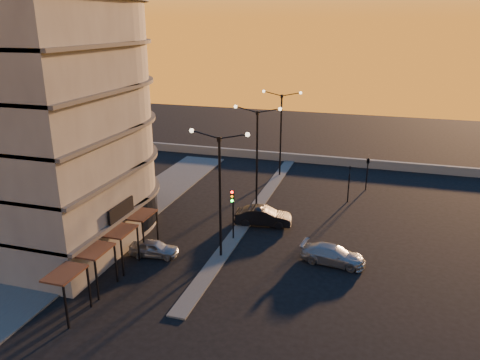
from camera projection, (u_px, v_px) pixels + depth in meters
name	position (u px, v px, depth m)	size (l,w,h in m)	color
ground	(221.00, 256.00, 34.52)	(120.00, 120.00, 0.00)	black
sidewalk_west	(123.00, 218.00, 41.04)	(5.00, 40.00, 0.12)	#464644
median	(256.00, 207.00, 43.55)	(1.20, 36.00, 0.12)	#464644
parapet	(306.00, 159.00, 57.33)	(44.00, 0.50, 1.00)	slate
building	(41.00, 86.00, 34.61)	(14.35, 17.08, 25.00)	#6A645D
streetlamp_near	(220.00, 185.00, 32.72)	(4.32, 0.32, 9.51)	black
streetlamp_mid	(257.00, 150.00, 41.77)	(4.32, 0.32, 9.51)	black
streetlamp_far	(281.00, 127.00, 50.82)	(4.32, 0.32, 9.51)	black
traffic_light_main	(233.00, 206.00, 36.19)	(0.28, 0.44, 4.25)	black
signal_east_a	(349.00, 183.00, 44.35)	(0.13, 0.16, 3.60)	black
signal_east_b	(368.00, 161.00, 47.17)	(0.42, 1.99, 3.60)	black
car_hatchback	(154.00, 248.00, 34.40)	(1.46, 3.63, 1.24)	#94989B
car_sedan	(263.00, 216.00, 39.65)	(1.66, 4.77, 1.57)	black
car_wagon	(333.00, 255.00, 33.36)	(1.86, 4.59, 1.33)	gray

